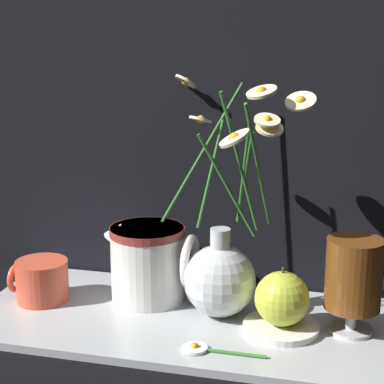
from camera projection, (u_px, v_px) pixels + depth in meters
name	position (u px, v px, depth m)	size (l,w,h in m)	color
ground_plane	(182.00, 324.00, 0.99)	(6.00, 6.00, 0.00)	black
shelf	(182.00, 320.00, 0.99)	(0.64, 0.29, 0.01)	#B2B7BC
vase_with_flowers	(221.00, 270.00, 0.98)	(0.24, 0.24, 0.36)	silver
yellow_mug	(41.00, 280.00, 1.04)	(0.10, 0.09, 0.07)	#DB5138
ceramic_pitcher	(149.00, 260.00, 1.04)	(0.15, 0.12, 0.13)	white
tea_glass	(354.00, 276.00, 0.92)	(0.08, 0.08, 0.14)	silver
saucer_plate	(281.00, 327.00, 0.94)	(0.11, 0.11, 0.01)	white
orange_fruit	(282.00, 299.00, 0.93)	(0.08, 0.08, 0.09)	#B7C638
loose_daisy	(205.00, 349.00, 0.88)	(0.12, 0.04, 0.01)	#3D7A33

